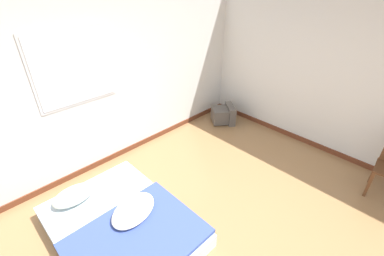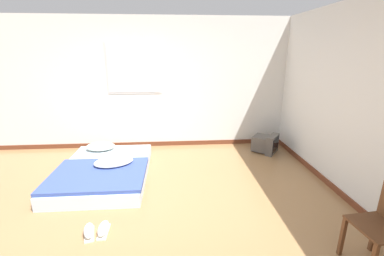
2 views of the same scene
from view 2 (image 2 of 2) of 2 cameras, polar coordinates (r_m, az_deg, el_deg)
ground_plane at (r=3.43m, az=-14.42°, el=-18.44°), size 20.00×20.00×0.00m
wall_back at (r=5.32m, az=-10.99°, el=9.34°), size 8.24×0.08×2.60m
wall_right at (r=3.68m, az=35.43°, el=3.28°), size 0.08×7.30×2.60m
mattress_bed at (r=4.38m, az=-18.90°, el=-8.80°), size 1.36×1.86×0.33m
crt_tv at (r=5.35m, az=16.07°, el=-3.32°), size 0.59×0.59×0.36m
sneaker_pair at (r=3.22m, az=-20.51°, el=-20.48°), size 0.29×0.30×0.10m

